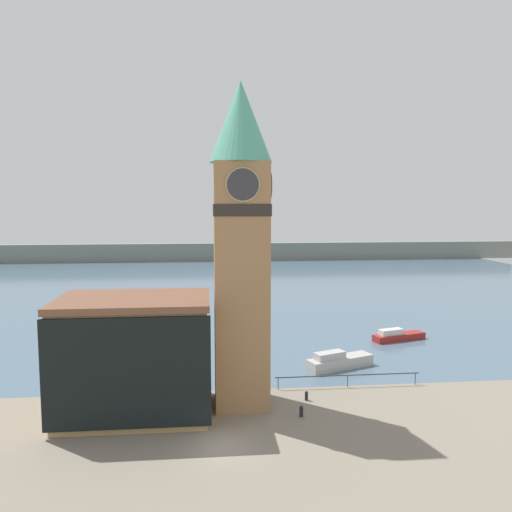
{
  "coord_description": "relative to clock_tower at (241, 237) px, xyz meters",
  "views": [
    {
      "loc": [
        -0.9,
        -31.47,
        16.04
      ],
      "look_at": [
        2.71,
        5.4,
        12.18
      ],
      "focal_mm": 35.0,
      "sensor_mm": 36.0,
      "label": 1
    }
  ],
  "objects": [
    {
      "name": "mooring_bollard_far",
      "position": [
        4.34,
        -2.86,
        -13.02
      ],
      "size": [
        0.3,
        0.3,
        0.85
      ],
      "color": "black",
      "rests_on": "ground_plane"
    },
    {
      "name": "pier_railing",
      "position": [
        9.56,
        2.84,
        -12.51
      ],
      "size": [
        12.96,
        0.08,
        1.09
      ],
      "color": "#333338",
      "rests_on": "ground_plane"
    },
    {
      "name": "boat_far",
      "position": [
        19.63,
        17.03,
        -12.94
      ],
      "size": [
        6.73,
        3.31,
        1.43
      ],
      "rotation": [
        0.0,
        0.0,
        0.28
      ],
      "color": "maroon",
      "rests_on": "water"
    },
    {
      "name": "ground_plane",
      "position": [
        -1.72,
        -7.2,
        -13.48
      ],
      "size": [
        160.0,
        160.0,
        0.0
      ],
      "primitive_type": "plane",
      "color": "gray"
    },
    {
      "name": "boat_near",
      "position": [
        10.06,
        7.85,
        -12.79
      ],
      "size": [
        7.08,
        4.18,
        1.77
      ],
      "rotation": [
        0.0,
        0.0,
        0.37
      ],
      "color": "#B7B2A8",
      "rests_on": "water"
    },
    {
      "name": "mooring_bollard_near",
      "position": [
        5.35,
        0.19,
        -13.05
      ],
      "size": [
        0.27,
        0.27,
        0.79
      ],
      "color": "black",
      "rests_on": "ground_plane"
    },
    {
      "name": "pier_building",
      "position": [
        -8.21,
        -1.04,
        -8.94
      ],
      "size": [
        11.51,
        7.9,
        9.04
      ],
      "color": "tan",
      "rests_on": "ground_plane"
    },
    {
      "name": "far_shoreline",
      "position": [
        -1.72,
        103.09,
        -10.98
      ],
      "size": [
        180.0,
        3.0,
        5.0
      ],
      "color": "gray",
      "rests_on": "water"
    },
    {
      "name": "clock_tower",
      "position": [
        0.0,
        0.0,
        0.0
      ],
      "size": [
        4.81,
        4.81,
        25.37
      ],
      "color": "#9E754C",
      "rests_on": "ground_plane"
    },
    {
      "name": "water",
      "position": [
        -1.72,
        63.09,
        -13.48
      ],
      "size": [
        160.0,
        120.0,
        0.0
      ],
      "color": "slate",
      "rests_on": "ground_plane"
    }
  ]
}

